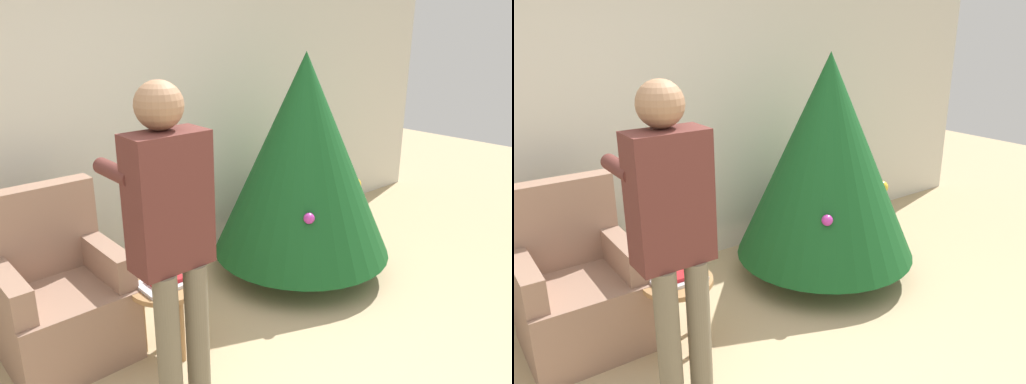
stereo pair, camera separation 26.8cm
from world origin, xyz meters
The scene contains 7 objects.
wall_back centered at (0.00, 2.23, 1.35)m, with size 8.00×0.06×2.70m.
christmas_tree centered at (1.33, 1.36, 0.96)m, with size 1.38×1.38×1.74m.
armchair centered at (-0.53, 1.57, 0.36)m, with size 0.69×0.67×1.02m.
person_standing centered at (-0.25, 0.72, 1.01)m, with size 0.40×0.57×1.70m.
side_stool centered at (-0.04, 1.17, 0.39)m, with size 0.43×0.43×0.45m.
laptop centered at (-0.04, 1.17, 0.46)m, with size 0.31×0.23×0.02m.
book centered at (-0.04, 1.17, 0.48)m, with size 0.20×0.15×0.02m.
Camera 2 is at (-1.16, -1.33, 1.93)m, focal length 35.00 mm.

